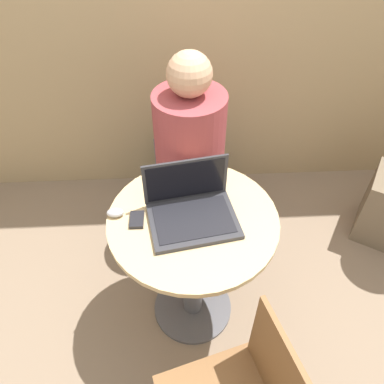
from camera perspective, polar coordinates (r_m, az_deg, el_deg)
ground_plane at (r=2.18m, az=0.11°, el=-17.17°), size 12.00×12.00×0.00m
round_table at (r=1.74m, az=0.14°, el=-9.03°), size 0.72×0.72×0.75m
laptop at (r=1.53m, az=-0.22°, el=-2.55°), size 0.39×0.32×0.22m
cell_phone at (r=1.55m, az=-8.41°, el=-4.19°), size 0.06×0.09×0.02m
computer_mouse at (r=1.58m, az=-11.62°, el=-3.11°), size 0.07×0.04×0.03m
person_seated at (r=2.20m, az=-0.58°, el=4.26°), size 0.41×0.60×1.20m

